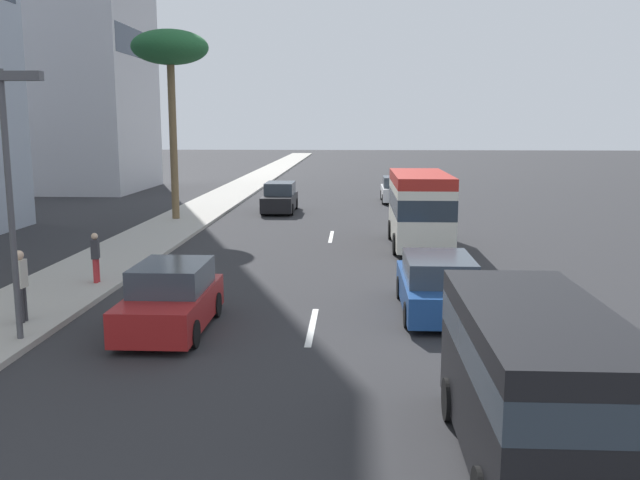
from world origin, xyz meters
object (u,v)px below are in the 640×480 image
(street_lamp, at_px, (13,173))
(car_sixth, at_px, (396,190))
(pedestrian_by_tree, at_px, (21,282))
(car_fifth, at_px, (280,198))
(minibus_second, at_px, (420,207))
(palm_tree, at_px, (170,51))
(car_fourth, at_px, (437,285))
(car_third, at_px, (171,299))
(pedestrian_near_lamp, at_px, (96,256))
(van_lead, at_px, (535,377))

(street_lamp, bearing_deg, car_sixth, -19.04)
(pedestrian_by_tree, bearing_deg, car_fifth, -5.88)
(minibus_second, relative_size, street_lamp, 1.04)
(minibus_second, distance_m, pedestrian_by_tree, 15.99)
(pedestrian_by_tree, height_order, palm_tree, palm_tree)
(minibus_second, height_order, car_fifth, minibus_second)
(minibus_second, bearing_deg, car_fourth, 177.50)
(car_third, bearing_deg, car_sixth, 165.81)
(car_fifth, relative_size, pedestrian_near_lamp, 2.88)
(car_fourth, height_order, pedestrian_by_tree, pedestrian_by_tree)
(street_lamp, bearing_deg, palm_tree, 5.04)
(car_fifth, height_order, pedestrian_by_tree, pedestrian_by_tree)
(car_third, xyz_separation_m, car_sixth, (27.96, -7.07, 0.01))
(car_third, bearing_deg, palm_tree, -165.58)
(van_lead, distance_m, palm_tree, 28.48)
(car_sixth, relative_size, pedestrian_near_lamp, 2.73)
(car_third, distance_m, car_fourth, 6.89)
(car_fourth, relative_size, palm_tree, 0.49)
(car_sixth, height_order, pedestrian_near_lamp, pedestrian_near_lamp)
(van_lead, xyz_separation_m, car_fourth, (8.21, 0.41, -0.63))
(car_fourth, xyz_separation_m, palm_tree, (16.70, 11.40, 7.77))
(car_fifth, bearing_deg, van_lead, 13.34)
(car_third, bearing_deg, car_fourth, 105.90)
(palm_tree, bearing_deg, car_sixth, -51.64)
(van_lead, xyz_separation_m, pedestrian_near_lamp, (10.59, 10.52, -0.38))
(van_lead, xyz_separation_m, car_third, (6.33, 7.04, -0.60))
(van_lead, height_order, pedestrian_near_lamp, van_lead)
(palm_tree, distance_m, street_lamp, 20.47)
(car_fourth, bearing_deg, street_lamp, 108.19)
(street_lamp, bearing_deg, car_fifth, -7.61)
(van_lead, relative_size, minibus_second, 0.82)
(car_sixth, bearing_deg, street_lamp, 160.96)
(car_sixth, bearing_deg, car_fourth, 179.03)
(minibus_second, relative_size, car_third, 1.53)
(van_lead, xyz_separation_m, pedestrian_by_tree, (6.33, 10.74, -0.22))
(car_fourth, bearing_deg, car_third, 105.90)
(minibus_second, bearing_deg, street_lamp, 142.42)
(car_third, height_order, street_lamp, street_lamp)
(minibus_second, distance_m, car_fifth, 12.85)
(van_lead, bearing_deg, car_fifth, 13.34)
(car_third, relative_size, pedestrian_near_lamp, 2.64)
(van_lead, distance_m, car_sixth, 34.29)
(minibus_second, xyz_separation_m, street_lamp, (-13.10, 10.09, 2.25))
(car_fourth, height_order, pedestrian_near_lamp, pedestrian_near_lamp)
(pedestrian_near_lamp, distance_m, palm_tree, 16.23)
(car_sixth, height_order, pedestrian_by_tree, pedestrian_by_tree)
(car_fifth, xyz_separation_m, palm_tree, (-4.04, 4.95, 7.71))
(van_lead, height_order, minibus_second, minibus_second)
(van_lead, height_order, car_third, van_lead)
(car_fourth, bearing_deg, pedestrian_by_tree, 100.32)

